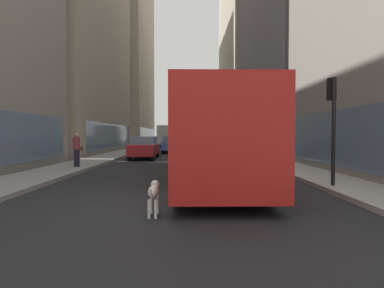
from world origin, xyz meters
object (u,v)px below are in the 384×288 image
dalmatian_dog (154,192)px  car_red_coupe (144,148)px  box_truck (167,135)px  transit_bus (211,134)px  car_blue_hatchback (172,144)px  traffic_light_near (333,113)px  car_white_van (195,142)px  pedestrian_with_handbag (77,149)px  car_yellow_taxi (193,141)px

dalmatian_dog → car_red_coupe: bearing=98.5°
box_truck → transit_bus: bearing=-83.5°
car_red_coupe → car_blue_hatchback: (1.60, 7.82, -0.00)m
car_blue_hatchback → box_truck: bearing=95.5°
transit_bus → dalmatian_dog: (-1.62, -5.26, -1.26)m
traffic_light_near → box_truck: bearing=101.7°
car_white_van → car_blue_hatchback: bearing=-107.3°
dalmatian_dog → pedestrian_with_handbag: size_ratio=0.57×
car_yellow_taxi → traffic_light_near: traffic_light_near is taller
transit_bus → dalmatian_dog: size_ratio=11.98×
car_red_coupe → box_truck: box_truck is taller
transit_bus → pedestrian_with_handbag: size_ratio=6.82×
car_yellow_taxi → traffic_light_near: 38.92m
transit_bus → car_yellow_taxi: 36.61m
car_yellow_taxi → pedestrian_with_handbag: size_ratio=2.64×
car_yellow_taxi → box_truck: 4.40m
car_red_coupe → box_truck: (-0.00, 24.30, 0.84)m
car_red_coupe → dalmatian_dog: (2.38, -15.93, -0.31)m
car_yellow_taxi → car_blue_hatchback: 18.26m
car_white_van → car_yellow_taxi: bearing=90.0°
car_white_van → car_blue_hatchback: 8.09m
car_white_van → dalmatian_dog: 31.53m
dalmatian_dog → traffic_light_near: size_ratio=0.28×
car_blue_hatchback → car_red_coupe: bearing=-101.6°
car_blue_hatchback → pedestrian_with_handbag: size_ratio=2.53×
car_red_coupe → pedestrian_with_handbag: size_ratio=2.73×
transit_bus → car_yellow_taxi: bearing=90.0°
car_red_coupe → traffic_light_near: (7.70, -12.79, 1.61)m
car_white_van → box_truck: box_truck is taller
dalmatian_dog → pedestrian_with_handbag: pedestrian_with_handbag is taller
car_red_coupe → dalmatian_dog: 16.11m
pedestrian_with_handbag → dalmatian_dog: bearing=-62.0°
car_yellow_taxi → box_truck: size_ratio=0.59×
car_yellow_taxi → box_truck: box_truck is taller
car_white_van → traffic_light_near: bearing=-82.6°
transit_bus → car_red_coupe: (-4.00, 10.67, -0.95)m
pedestrian_with_handbag → car_blue_hatchback: bearing=74.8°
dalmatian_dog → transit_bus: bearing=72.9°
transit_bus → box_truck: (-4.00, 34.98, -0.11)m
car_blue_hatchback → box_truck: 16.58m
car_blue_hatchback → traffic_light_near: size_ratio=1.26×
car_yellow_taxi → car_blue_hatchback: size_ratio=1.04×
traffic_light_near → car_yellow_taxi: bearing=95.5°
transit_bus → car_red_coupe: transit_bus is taller
dalmatian_dog → car_blue_hatchback: bearing=91.9°
car_yellow_taxi → transit_bus: bearing=-90.0°
car_white_van → car_yellow_taxi: size_ratio=0.93×
car_yellow_taxi → car_blue_hatchback: same height
pedestrian_with_handbag → car_yellow_taxi: bearing=78.9°
transit_bus → box_truck: 35.21m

